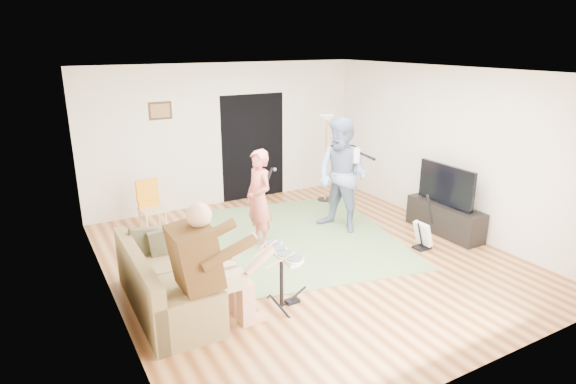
% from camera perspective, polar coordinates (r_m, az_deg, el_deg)
% --- Properties ---
extents(floor, '(6.00, 6.00, 0.00)m').
position_cam_1_polar(floor, '(7.26, 2.33, -7.70)').
color(floor, brown).
rests_on(floor, ground).
extents(walls, '(5.50, 6.00, 2.70)m').
position_cam_1_polar(walls, '(6.79, 2.47, 2.65)').
color(walls, beige).
rests_on(walls, floor).
extents(ceiling, '(6.00, 6.00, 0.00)m').
position_cam_1_polar(ceiling, '(6.57, 2.63, 14.10)').
color(ceiling, white).
rests_on(ceiling, walls).
extents(window_blinds, '(0.00, 2.05, 2.05)m').
position_cam_1_polar(window_blinds, '(6.01, -21.43, 1.42)').
color(window_blinds, brown).
rests_on(window_blinds, walls).
extents(doorway, '(2.10, 0.00, 2.10)m').
position_cam_1_polar(doorway, '(9.67, -4.15, 5.33)').
color(doorway, black).
rests_on(doorway, walls).
extents(picture_frame, '(0.42, 0.03, 0.32)m').
position_cam_1_polar(picture_frame, '(8.92, -14.91, 9.29)').
color(picture_frame, '#3F2314').
rests_on(picture_frame, walls).
extents(area_rug, '(3.65, 3.98, 0.02)m').
position_cam_1_polar(area_rug, '(7.93, 1.09, -5.36)').
color(area_rug, '#5E7C4B').
rests_on(area_rug, floor).
extents(sofa, '(0.79, 1.92, 0.78)m').
position_cam_1_polar(sofa, '(6.04, -14.83, -11.11)').
color(sofa, olive).
rests_on(sofa, floor).
extents(drummer, '(0.97, 0.54, 1.49)m').
position_cam_1_polar(drummer, '(5.44, -8.82, -10.19)').
color(drummer, '#533617').
rests_on(drummer, sofa).
extents(drum_kit, '(0.41, 0.73, 0.75)m').
position_cam_1_polar(drum_kit, '(5.87, -0.77, -10.58)').
color(drum_kit, black).
rests_on(drum_kit, floor).
extents(singer, '(0.41, 0.59, 1.54)m').
position_cam_1_polar(singer, '(7.39, -3.47, -0.82)').
color(singer, '#D96A5E').
rests_on(singer, floor).
extents(microphone, '(0.06, 0.06, 0.24)m').
position_cam_1_polar(microphone, '(7.36, -2.12, 2.23)').
color(microphone, black).
rests_on(microphone, singer).
extents(guitarist, '(1.01, 1.13, 1.92)m').
position_cam_1_polar(guitarist, '(7.99, 6.42, 1.93)').
color(guitarist, '#7182A5').
rests_on(guitarist, floor).
extents(guitar_held, '(0.22, 0.61, 0.26)m').
position_cam_1_polar(guitar_held, '(8.02, 7.67, 4.49)').
color(guitar_held, white).
rests_on(guitar_held, guitarist).
extents(guitar_spare, '(0.32, 0.28, 0.88)m').
position_cam_1_polar(guitar_spare, '(7.72, 15.74, -4.76)').
color(guitar_spare, black).
rests_on(guitar_spare, floor).
extents(torchiere_lamp, '(0.31, 0.31, 1.73)m').
position_cam_1_polar(torchiere_lamp, '(9.43, 4.56, 5.83)').
color(torchiere_lamp, black).
rests_on(torchiere_lamp, floor).
extents(dining_chair, '(0.42, 0.43, 0.89)m').
position_cam_1_polar(dining_chair, '(8.34, -15.80, -2.58)').
color(dining_chair, tan).
rests_on(dining_chair, floor).
extents(tv_cabinet, '(0.40, 1.40, 0.50)m').
position_cam_1_polar(tv_cabinet, '(8.45, 18.08, -3.01)').
color(tv_cabinet, black).
rests_on(tv_cabinet, floor).
extents(television, '(0.06, 1.12, 0.65)m').
position_cam_1_polar(television, '(8.23, 18.24, 0.84)').
color(television, black).
rests_on(television, tv_cabinet).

